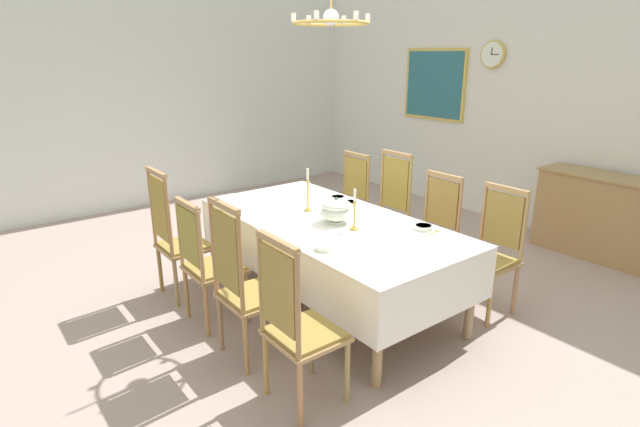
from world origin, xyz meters
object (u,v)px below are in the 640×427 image
(candlestick_east, at_px, (354,214))
(mounted_clock, at_px, (493,54))
(spoon_primary, at_px, (436,231))
(bowl_near_right, at_px, (338,197))
(dining_table, at_px, (330,228))
(chair_north_d, at_px, (491,250))
(chair_south_a, at_px, (176,235))
(bowl_far_right, at_px, (350,202))
(chair_south_c, at_px, (244,283))
(bowl_near_left, at_px, (424,227))
(chair_north_a, at_px, (347,200))
(framed_painting, at_px, (435,84))
(bowl_far_left, at_px, (324,247))
(chair_north_c, at_px, (432,230))
(candlestick_west, at_px, (308,194))
(soup_tureen, at_px, (336,210))
(chandelier, at_px, (331,21))
(spoon_secondary, at_px, (334,196))
(chair_south_b, at_px, (207,261))
(chair_north_b, at_px, (386,210))
(chair_south_d, at_px, (296,322))
(sideboard, at_px, (607,218))

(candlestick_east, height_order, mounted_clock, mounted_clock)
(spoon_primary, bearing_deg, bowl_near_right, 172.99)
(dining_table, distance_m, chair_north_d, 1.37)
(chair_south_a, bearing_deg, bowl_far_right, 64.43)
(candlestick_east, bearing_deg, chair_south_c, -91.21)
(candlestick_east, bearing_deg, bowl_far_right, 141.72)
(candlestick_east, xyz_separation_m, bowl_near_left, (0.33, 0.45, -0.11))
(chair_north_a, xyz_separation_m, framed_painting, (-0.74, 2.23, 1.14))
(dining_table, distance_m, bowl_near_right, 0.65)
(bowl_far_left, height_order, mounted_clock, mounted_clock)
(chair_north_c, bearing_deg, candlestick_west, 58.72)
(chair_north_a, bearing_deg, framed_painting, -71.73)
(chair_south_c, relative_size, spoon_primary, 6.77)
(chair_north_a, distance_m, bowl_near_right, 0.76)
(chair_south_a, xyz_separation_m, bowl_near_right, (0.48, 1.46, 0.20))
(chair_north_d, bearing_deg, bowl_near_right, 21.32)
(chair_south_c, distance_m, candlestick_east, 1.05)
(bowl_near_right, xyz_separation_m, framed_painting, (-1.22, 2.77, 0.90))
(soup_tureen, bearing_deg, spoon_primary, 35.70)
(dining_table, xyz_separation_m, chandelier, (-0.00, 0.00, 1.65))
(bowl_far_right, bearing_deg, chair_north_a, 140.82)
(chair_south_a, height_order, candlestick_east, chair_south_a)
(bowl_near_right, bearing_deg, chandelier, -45.89)
(chair_south_c, bearing_deg, chandelier, 106.21)
(dining_table, bearing_deg, bowl_near_right, 134.11)
(candlestick_east, xyz_separation_m, spoon_secondary, (-0.86, 0.49, -0.13))
(spoon_primary, bearing_deg, dining_table, -155.34)
(chair_south_b, relative_size, soup_tureen, 3.88)
(candlestick_east, xyz_separation_m, mounted_clock, (-1.07, 3.22, 1.19))
(soup_tureen, relative_size, chandelier, 0.41)
(bowl_near_right, bearing_deg, chair_north_b, 77.12)
(chair_south_a, xyz_separation_m, bowl_near_left, (1.57, 1.45, 0.20))
(chair_north_c, xyz_separation_m, spoon_primary, (0.46, -0.52, 0.23))
(chair_north_a, relative_size, spoon_secondary, 6.01)
(candlestick_west, xyz_separation_m, spoon_secondary, (-0.23, 0.49, -0.15))
(chair_south_c, height_order, chair_south_d, chair_south_c)
(chair_south_a, distance_m, chair_north_b, 2.09)
(bowl_near_left, bearing_deg, spoon_secondary, 178.27)
(chair_north_b, xyz_separation_m, framed_painting, (-1.34, 2.23, 1.11))
(chair_south_a, height_order, spoon_secondary, chair_south_a)
(chair_north_a, distance_m, chair_north_c, 1.22)
(dining_table, bearing_deg, chair_south_a, -132.72)
(spoon_secondary, relative_size, framed_painting, 0.17)
(chair_north_a, bearing_deg, chair_south_c, 121.35)
(chair_south_d, xyz_separation_m, mounted_clock, (-1.68, 4.22, 1.53))
(bowl_near_right, distance_m, bowl_far_right, 0.21)
(spoon_primary, xyz_separation_m, spoon_secondary, (-1.29, 0.01, 0.00))
(chair_north_a, height_order, chair_north_b, chair_north_b)
(candlestick_west, height_order, chandelier, chandelier)
(candlestick_west, distance_m, sideboard, 3.29)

